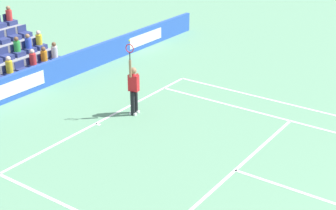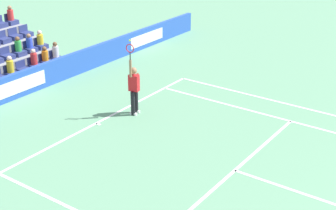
% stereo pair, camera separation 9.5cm
% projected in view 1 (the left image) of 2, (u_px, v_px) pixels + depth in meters
% --- Properties ---
extents(line_baseline, '(10.97, 0.10, 0.01)m').
position_uv_depth(line_baseline, '(96.00, 123.00, 17.65)').
color(line_baseline, white).
rests_on(line_baseline, ground).
extents(line_service, '(8.23, 0.10, 0.01)m').
position_uv_depth(line_service, '(235.00, 170.00, 14.76)').
color(line_service, white).
rests_on(line_service, ground).
extents(line_singles_sideline_right, '(0.10, 11.89, 0.01)m').
position_uv_depth(line_singles_sideline_right, '(303.00, 124.00, 17.61)').
color(line_singles_sideline_right, white).
rests_on(line_singles_sideline_right, ground).
extents(line_doubles_sideline_right, '(0.10, 11.89, 0.01)m').
position_uv_depth(line_doubles_sideline_right, '(316.00, 111.00, 18.64)').
color(line_doubles_sideline_right, white).
rests_on(line_doubles_sideline_right, ground).
extents(line_centre_mark, '(0.10, 0.20, 0.01)m').
position_uv_depth(line_centre_mark, '(98.00, 124.00, 17.59)').
color(line_centre_mark, white).
rests_on(line_centre_mark, ground).
extents(sponsor_barrier, '(24.52, 0.22, 1.01)m').
position_uv_depth(sponsor_barrier, '(16.00, 86.00, 19.62)').
color(sponsor_barrier, blue).
rests_on(sponsor_barrier, ground).
extents(tennis_player, '(0.53, 0.40, 2.85)m').
position_uv_depth(tennis_player, '(134.00, 88.00, 18.02)').
color(tennis_player, black).
rests_on(tennis_player, ground).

